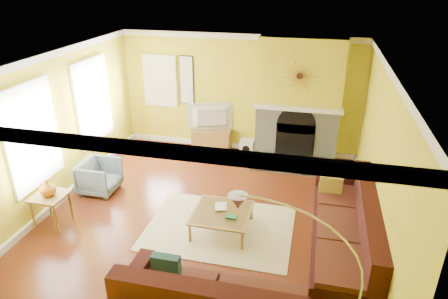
% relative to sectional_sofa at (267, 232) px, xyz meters
% --- Properties ---
extents(floor, '(5.50, 6.00, 0.02)m').
position_rel_sectional_sofa_xyz_m(floor, '(-1.20, 0.85, -0.46)').
color(floor, maroon).
rests_on(floor, ground).
extents(ceiling, '(5.50, 6.00, 0.02)m').
position_rel_sectional_sofa_xyz_m(ceiling, '(-1.20, 0.85, 2.26)').
color(ceiling, white).
rests_on(ceiling, ground).
extents(wall_back, '(5.50, 0.02, 2.70)m').
position_rel_sectional_sofa_xyz_m(wall_back, '(-1.20, 3.86, 0.90)').
color(wall_back, gold).
rests_on(wall_back, ground).
extents(wall_front, '(5.50, 0.02, 2.70)m').
position_rel_sectional_sofa_xyz_m(wall_front, '(-1.20, -2.16, 0.90)').
color(wall_front, gold).
rests_on(wall_front, ground).
extents(wall_left, '(0.02, 6.00, 2.70)m').
position_rel_sectional_sofa_xyz_m(wall_left, '(-3.96, 0.85, 0.90)').
color(wall_left, gold).
rests_on(wall_left, ground).
extents(wall_right, '(0.02, 6.00, 2.70)m').
position_rel_sectional_sofa_xyz_m(wall_right, '(1.56, 0.85, 0.90)').
color(wall_right, gold).
rests_on(wall_right, ground).
extents(baseboard, '(5.50, 6.00, 0.12)m').
position_rel_sectional_sofa_xyz_m(baseboard, '(-1.20, 0.85, -0.39)').
color(baseboard, white).
rests_on(baseboard, floor).
extents(crown_molding, '(5.50, 6.00, 0.12)m').
position_rel_sectional_sofa_xyz_m(crown_molding, '(-1.20, 0.85, 2.19)').
color(crown_molding, white).
rests_on(crown_molding, ceiling).
extents(window_left_near, '(0.06, 1.22, 1.72)m').
position_rel_sectional_sofa_xyz_m(window_left_near, '(-3.92, 2.15, 1.05)').
color(window_left_near, white).
rests_on(window_left_near, wall_left).
extents(window_left_far, '(0.06, 1.22, 1.72)m').
position_rel_sectional_sofa_xyz_m(window_left_far, '(-3.92, 0.25, 1.05)').
color(window_left_far, white).
rests_on(window_left_far, wall_left).
extents(window_back, '(0.82, 0.06, 1.22)m').
position_rel_sectional_sofa_xyz_m(window_back, '(-3.10, 3.81, 1.10)').
color(window_back, white).
rests_on(window_back, wall_back).
extents(wall_art, '(0.34, 0.04, 1.14)m').
position_rel_sectional_sofa_xyz_m(wall_art, '(-2.45, 3.82, 1.15)').
color(wall_art, white).
rests_on(wall_art, wall_back).
extents(fireplace, '(1.80, 0.40, 2.70)m').
position_rel_sectional_sofa_xyz_m(fireplace, '(0.15, 3.65, 0.90)').
color(fireplace, '#9D9B94').
rests_on(fireplace, floor).
extents(mantel, '(1.92, 0.22, 0.08)m').
position_rel_sectional_sofa_xyz_m(mantel, '(0.15, 3.41, 0.80)').
color(mantel, white).
rests_on(mantel, fireplace).
extents(hearth, '(1.80, 0.70, 0.06)m').
position_rel_sectional_sofa_xyz_m(hearth, '(0.15, 3.10, -0.42)').
color(hearth, '#9D9B94').
rests_on(hearth, floor).
extents(sunburst, '(0.70, 0.04, 0.70)m').
position_rel_sectional_sofa_xyz_m(sunburst, '(0.15, 3.42, 1.50)').
color(sunburst, olive).
rests_on(sunburst, fireplace).
extents(rug, '(2.40, 1.80, 0.02)m').
position_rel_sectional_sofa_xyz_m(rug, '(-0.85, 0.55, -0.44)').
color(rug, beige).
rests_on(rug, floor).
extents(sectional_sofa, '(3.10, 3.70, 0.90)m').
position_rel_sectional_sofa_xyz_m(sectional_sofa, '(0.00, 0.00, 0.00)').
color(sectional_sofa, '#391312').
rests_on(sectional_sofa, floor).
extents(coffee_table, '(0.93, 0.93, 0.37)m').
position_rel_sectional_sofa_xyz_m(coffee_table, '(-0.80, 0.50, -0.27)').
color(coffee_table, white).
rests_on(coffee_table, floor).
extents(media_console, '(0.90, 0.40, 0.49)m').
position_rel_sectional_sofa_xyz_m(media_console, '(-1.80, 3.60, -0.20)').
color(media_console, olive).
rests_on(media_console, floor).
extents(tv, '(1.09, 0.52, 0.64)m').
position_rel_sectional_sofa_xyz_m(tv, '(-1.80, 3.60, 0.36)').
color(tv, black).
rests_on(tv, media_console).
extents(subwoofer, '(0.32, 0.32, 0.32)m').
position_rel_sectional_sofa_xyz_m(subwoofer, '(-0.95, 3.63, -0.29)').
color(subwoofer, white).
rests_on(subwoofer, floor).
extents(armchair, '(0.70, 0.68, 0.64)m').
position_rel_sectional_sofa_xyz_m(armchair, '(-3.40, 1.20, -0.13)').
color(armchair, slate).
rests_on(armchair, floor).
extents(side_table, '(0.53, 0.53, 0.58)m').
position_rel_sectional_sofa_xyz_m(side_table, '(-3.60, 0.00, -0.16)').
color(side_table, olive).
rests_on(side_table, floor).
extents(vase, '(0.26, 0.26, 0.28)m').
position_rel_sectional_sofa_xyz_m(vase, '(-3.60, 0.00, 0.27)').
color(vase, orange).
rests_on(vase, side_table).
extents(book, '(0.25, 0.30, 0.03)m').
position_rel_sectional_sofa_xyz_m(book, '(-0.94, 0.59, -0.07)').
color(book, white).
rests_on(book, coffee_table).
extents(arc_lamp, '(1.31, 0.36, 2.05)m').
position_rel_sectional_sofa_xyz_m(arc_lamp, '(0.54, -1.70, 0.57)').
color(arc_lamp, silver).
rests_on(arc_lamp, floor).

